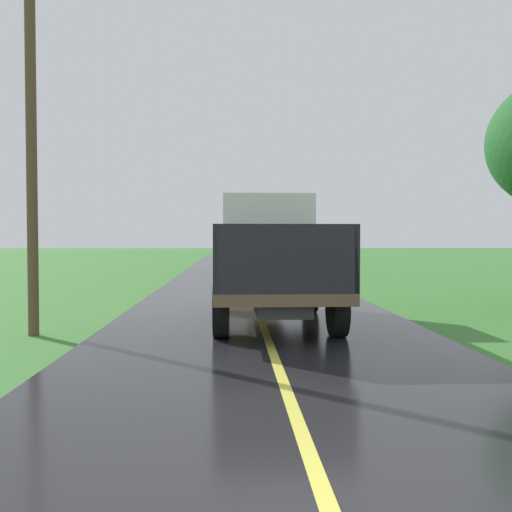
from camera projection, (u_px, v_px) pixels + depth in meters
name	position (u px, v px, depth m)	size (l,w,h in m)	color
banana_truck_near	(270.00, 255.00, 12.29)	(2.38, 5.82, 2.80)	#2D2D30
banana_truck_far	(250.00, 246.00, 27.70)	(2.38, 5.81, 2.80)	#2D2D30
utility_pole_roadside	(31.00, 123.00, 10.40)	(2.27, 0.20, 7.40)	brown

